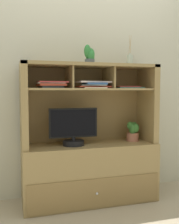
# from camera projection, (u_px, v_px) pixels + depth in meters

# --- Properties ---
(floor_plane) EXTENTS (6.00, 6.00, 0.02)m
(floor_plane) POSITION_uv_depth(u_px,v_px,m) (90.00, 201.00, 2.81)
(floor_plane) COLOR tan
(floor_plane) RESTS_ON ground
(back_wall) EXTENTS (6.00, 0.02, 2.80)m
(back_wall) POSITION_uv_depth(u_px,v_px,m) (83.00, 66.00, 2.95)
(back_wall) COLOR beige
(back_wall) RESTS_ON ground
(media_console) EXTENTS (1.36, 0.50, 1.40)m
(media_console) POSITION_uv_depth(u_px,v_px,m) (89.00, 158.00, 2.78)
(media_console) COLOR #967B4A
(media_console) RESTS_ON ground
(tv_monitor) EXTENTS (0.48, 0.21, 0.37)m
(tv_monitor) POSITION_uv_depth(u_px,v_px,m) (73.00, 129.00, 2.66)
(tv_monitor) COLOR black
(tv_monitor) RESTS_ON media_console
(potted_orchid) EXTENTS (0.14, 0.14, 0.21)m
(potted_orchid) POSITION_uv_depth(u_px,v_px,m) (133.00, 131.00, 2.91)
(potted_orchid) COLOR #AC6A51
(potted_orchid) RESTS_ON media_console
(magazine_stack_left) EXTENTS (0.28, 0.24, 0.06)m
(magazine_stack_left) POSITION_uv_depth(u_px,v_px,m) (51.00, 85.00, 2.56)
(magazine_stack_left) COLOR #353D43
(magazine_stack_left) RESTS_ON media_console
(magazine_stack_centre) EXTENTS (0.35, 0.27, 0.07)m
(magazine_stack_centre) POSITION_uv_depth(u_px,v_px,m) (93.00, 85.00, 2.66)
(magazine_stack_centre) COLOR beige
(magazine_stack_centre) RESTS_ON media_console
(magazine_stack_right) EXTENTS (0.28, 0.24, 0.02)m
(magazine_stack_right) POSITION_uv_depth(u_px,v_px,m) (128.00, 87.00, 2.83)
(magazine_stack_right) COLOR #3F706E
(magazine_stack_right) RESTS_ON media_console
(diffuser_bottle) EXTENTS (0.06, 0.06, 0.31)m
(diffuser_bottle) POSITION_uv_depth(u_px,v_px,m) (130.00, 60.00, 2.82)
(diffuser_bottle) COLOR #B1BEAD
(diffuser_bottle) RESTS_ON media_console
(potted_succulent) EXTENTS (0.12, 0.11, 0.19)m
(potted_succulent) POSITION_uv_depth(u_px,v_px,m) (90.00, 56.00, 2.68)
(potted_succulent) COLOR #4A5358
(potted_succulent) RESTS_ON media_console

